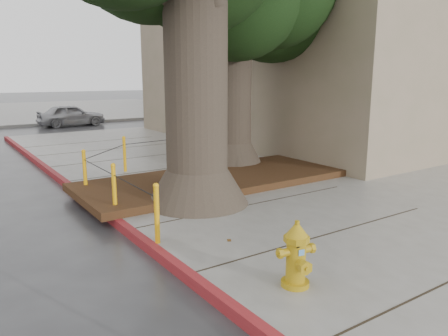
# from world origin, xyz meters

# --- Properties ---
(ground) EXTENTS (140.00, 140.00, 0.00)m
(ground) POSITION_xyz_m (0.00, 0.00, 0.00)
(ground) COLOR #28282B
(ground) RESTS_ON ground
(sidewalk_main) EXTENTS (16.00, 26.00, 0.15)m
(sidewalk_main) POSITION_xyz_m (6.00, 2.50, 0.07)
(sidewalk_main) COLOR slate
(sidewalk_main) RESTS_ON ground
(sidewalk_far) EXTENTS (16.00, 20.00, 0.15)m
(sidewalk_far) POSITION_xyz_m (6.00, 30.00, 0.07)
(sidewalk_far) COLOR slate
(sidewalk_far) RESTS_ON ground
(curb_red) EXTENTS (0.14, 26.00, 0.16)m
(curb_red) POSITION_xyz_m (-2.00, 2.50, 0.07)
(curb_red) COLOR maroon
(curb_red) RESTS_ON ground
(planter_bed) EXTENTS (6.40, 2.60, 0.16)m
(planter_bed) POSITION_xyz_m (0.90, 3.90, 0.23)
(planter_bed) COLOR black
(planter_bed) RESTS_ON sidewalk_main
(building_corner) EXTENTS (12.00, 13.00, 10.00)m
(building_corner) POSITION_xyz_m (10.00, 8.50, 5.00)
(building_corner) COLOR gray
(building_corner) RESTS_ON ground
(building_side_white) EXTENTS (10.00, 10.00, 9.00)m
(building_side_white) POSITION_xyz_m (16.00, 26.00, 4.50)
(building_side_white) COLOR silver
(building_side_white) RESTS_ON ground
(building_side_grey) EXTENTS (12.00, 14.00, 12.00)m
(building_side_grey) POSITION_xyz_m (22.00, 32.00, 6.00)
(building_side_grey) COLOR slate
(building_side_grey) RESTS_ON ground
(bollard_ring) EXTENTS (3.79, 5.39, 0.95)m
(bollard_ring) POSITION_xyz_m (-0.87, 4.38, 0.66)
(bollard_ring) COLOR #FFB00E
(bollard_ring) RESTS_ON sidewalk_main
(fire_hydrant) EXTENTS (0.44, 0.42, 0.83)m
(fire_hydrant) POSITION_xyz_m (-1.12, -1.00, 0.55)
(fire_hydrant) COLOR #C09713
(fire_hydrant) RESTS_ON sidewalk_main
(car_silver) EXTENTS (3.42, 1.41, 1.16)m
(car_silver) POSITION_xyz_m (1.70, 19.15, 0.58)
(car_silver) COLOR #A7A7AC
(car_silver) RESTS_ON ground
(car_red) EXTENTS (3.29, 1.29, 1.07)m
(car_red) POSITION_xyz_m (9.36, 17.06, 0.53)
(car_red) COLOR maroon
(car_red) RESTS_ON ground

